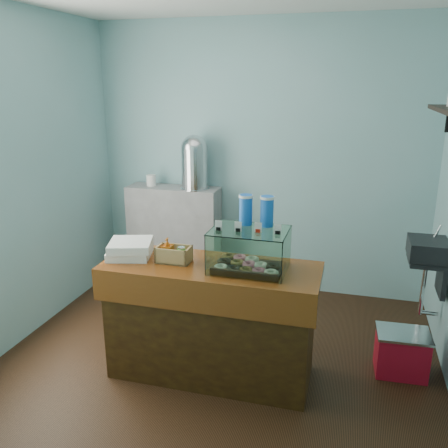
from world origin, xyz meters
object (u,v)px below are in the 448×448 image
(display_case, at_px, (250,246))
(red_cooler, at_px, (401,353))
(coffee_urn, at_px, (194,161))
(counter, at_px, (211,320))

(display_case, relative_size, red_cooler, 1.33)
(coffee_urn, bearing_deg, counter, -67.51)
(red_cooler, bearing_deg, counter, -167.42)
(counter, height_order, coffee_urn, coffee_urn)
(display_case, distance_m, coffee_urn, 1.82)
(coffee_urn, distance_m, red_cooler, 2.67)
(counter, bearing_deg, display_case, 6.16)
(display_case, xyz_separation_m, coffee_urn, (-0.93, 1.53, 0.33))
(display_case, height_order, red_cooler, display_case)
(counter, xyz_separation_m, display_case, (0.29, 0.03, 0.61))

